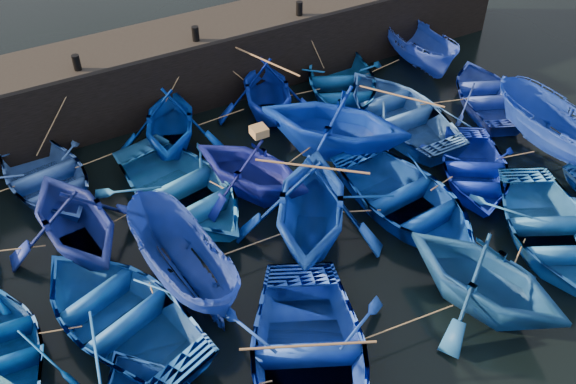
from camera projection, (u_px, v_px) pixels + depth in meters
ground at (346, 281)px, 16.94m from camera, size 120.00×120.00×0.00m
quay_wall at (190, 65)px, 23.08m from camera, size 26.00×2.50×2.50m
quay_top at (186, 31)px, 22.23m from camera, size 26.00×2.50×0.12m
bollard_1 at (76, 63)px, 19.96m from camera, size 0.24×0.24×0.50m
bollard_2 at (195, 34)px, 21.43m from camera, size 0.24×0.24×0.50m
bollard_3 at (299, 8)px, 22.89m from camera, size 0.24×0.24×0.50m
boat_1 at (46, 178)px, 19.40m from camera, size 4.13×5.27×0.99m
boat_2 at (169, 121)px, 20.75m from camera, size 4.71×5.00×2.09m
boat_3 at (267, 89)px, 22.14m from camera, size 4.69×5.04×2.16m
boat_4 at (341, 83)px, 23.48m from camera, size 5.65×6.40×1.10m
boat_5 at (419, 47)px, 24.90m from camera, size 2.04×4.55×1.71m
boat_7 at (74, 218)px, 17.10m from camera, size 4.32×4.84×2.31m
boat_8 at (182, 190)px, 18.86m from camera, size 4.97×6.21×1.15m
boat_9 at (251, 167)px, 18.95m from camera, size 4.92×5.13×2.09m
boat_10 at (335, 121)px, 20.32m from camera, size 6.44×6.48×2.59m
boat_11 at (399, 111)px, 22.03m from camera, size 3.94×5.50×1.14m
boat_12 at (487, 94)px, 23.06m from camera, size 4.67×5.33×0.92m
boat_13 at (0, 352)px, 14.73m from camera, size 3.54×4.64×0.90m
boat_14 at (119, 311)px, 15.47m from camera, size 5.52×6.43×1.12m
boat_15 at (181, 262)px, 16.29m from camera, size 2.26×4.70×1.75m
boat_16 at (311, 204)px, 17.38m from camera, size 6.11×6.28×2.52m
boat_17 at (406, 200)px, 18.56m from camera, size 4.38×5.77×1.12m
boat_18 at (475, 170)px, 19.77m from camera, size 4.95×5.34×0.90m
boat_19 at (558, 133)px, 20.38m from camera, size 2.51×5.17×1.92m
boat_22 at (308, 362)px, 14.34m from camera, size 6.22×6.99×1.20m
boat_23 at (486, 276)px, 15.57m from camera, size 4.92×5.30×2.29m
boat_24 at (549, 228)px, 17.70m from camera, size 5.52×6.17×1.06m
wooden_crate at (259, 131)px, 18.29m from camera, size 0.44×0.44×0.26m
mooring_ropes at (252, 154)px, 19.69m from camera, size 18.11×11.85×2.10m
loose_oars at (324, 149)px, 18.38m from camera, size 10.13×12.03×1.44m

